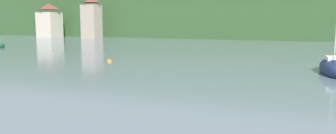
% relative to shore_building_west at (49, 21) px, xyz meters
% --- Properties ---
extents(wooded_hillside, '(352.00, 67.11, 45.05)m').
position_rel_shore_building_west_xyz_m(wooded_hillside, '(64.84, 44.86, 2.38)').
color(wooded_hillside, '#2D4C28').
rests_on(wooded_hillside, ground_plane).
extents(shore_building_west, '(5.42, 5.05, 9.04)m').
position_rel_shore_building_west_xyz_m(shore_building_west, '(0.00, 0.00, 0.00)').
color(shore_building_west, '#BCB29E').
rests_on(shore_building_west, ground_plane).
extents(shore_building_westcentral, '(4.33, 3.77, 10.15)m').
position_rel_shore_building_west_xyz_m(shore_building_westcentral, '(14.24, -0.61, 0.56)').
color(shore_building_westcentral, gray).
rests_on(shore_building_westcentral, ground_plane).
extents(sailboat_far_5, '(2.71, 6.97, 7.49)m').
position_rel_shore_building_west_xyz_m(sailboat_far_5, '(67.48, -40.79, -3.96)').
color(sailboat_far_5, navy).
rests_on(sailboat_far_5, ground_plane).
extents(mooring_buoy_near, '(0.52, 0.52, 0.52)m').
position_rel_shore_building_west_xyz_m(mooring_buoy_near, '(46.10, -41.21, -4.38)').
color(mooring_buoy_near, orange).
rests_on(mooring_buoy_near, ground_plane).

